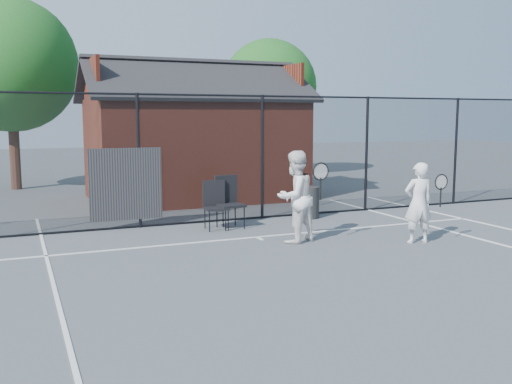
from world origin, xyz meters
name	(u,v)px	position (x,y,z in m)	size (l,w,h in m)	color
ground	(331,274)	(0.00, 0.00, 0.00)	(80.00, 80.00, 0.00)	#484E53
court_lines	(380,297)	(0.00, -1.32, 0.01)	(11.02, 18.00, 0.01)	silver
fence	(211,161)	(-0.30, 5.00, 1.45)	(22.04, 3.00, 3.00)	black
clubhouse	(194,146)	(0.50, 9.00, 1.61)	(6.50, 4.36, 4.19)	maroon
tree_left	(10,65)	(-4.50, 13.50, 4.19)	(4.48, 4.48, 6.44)	#311B13
tree_right	(269,87)	(5.50, 14.50, 3.71)	(3.97, 3.97, 5.70)	#311B13
player_front	(419,203)	(2.72, 1.28, 0.80)	(0.74, 0.58, 1.60)	silver
player_back	(295,197)	(0.52, 2.30, 0.91)	(1.08, 0.95, 1.82)	white
chair_left	(230,203)	(-0.16, 4.13, 0.57)	(0.55, 0.57, 1.15)	black
chair_right	(216,206)	(-0.50, 4.10, 0.53)	(0.50, 0.53, 1.05)	black
waste_bin	(308,202)	(2.07, 4.60, 0.39)	(0.53, 0.53, 0.77)	black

